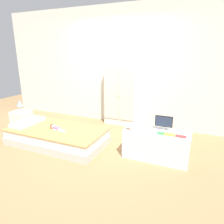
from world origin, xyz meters
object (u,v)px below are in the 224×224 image
table_lamp (20,104)px  book_red (181,136)px  nightstand (22,120)px  wardrobe (121,95)px  tv_monitor (164,122)px  rocking_horse_toy (129,126)px  book_yellow (169,135)px  book_green (161,133)px  tv_stand (156,145)px  bed (57,136)px  doll (55,127)px

table_lamp → book_red: 3.39m
nightstand → wardrobe: size_ratio=0.30×
nightstand → tv_monitor: 3.13m
rocking_horse_toy → book_yellow: rocking_horse_toy is taller
book_green → book_red: bearing=0.0°
table_lamp → book_red: bearing=-3.1°
nightstand → tv_stand: tv_stand is taller
bed → tv_stand: (1.83, 0.19, 0.09)m
wardrobe → book_yellow: size_ratio=9.56×
tv_stand → book_red: book_red is taller
nightstand → tv_monitor: tv_monitor is taller
bed → book_yellow: size_ratio=12.04×
nightstand → wardrobe: (1.89, 1.21, 0.51)m
bed → tv_monitor: tv_monitor is taller
tv_monitor → book_green: (-0.00, -0.16, -0.13)m
nightstand → table_lamp: (0.00, 0.00, 0.38)m
tv_stand → book_yellow: (0.20, -0.09, 0.25)m
tv_monitor → rocking_horse_toy: tv_monitor is taller
doll → book_yellow: 2.05m
doll → bed: bearing=86.7°
tv_stand → book_green: 0.27m
bed → tv_monitor: size_ratio=6.65×
doll → book_yellow: book_yellow is taller
tv_monitor → book_yellow: (0.12, -0.16, -0.13)m
bed → nightstand: size_ratio=4.23×
doll → book_red: (2.20, 0.13, 0.15)m
table_lamp → rocking_horse_toy: bearing=-4.7°
bed → wardrobe: (0.70, 1.49, 0.58)m
rocking_horse_toy → book_green: rocking_horse_toy is taller
book_green → doll: bearing=-176.0°
book_red → rocking_horse_toy: bearing=-177.7°
nightstand → tv_stand: 3.02m
tv_stand → book_red: bearing=-14.1°
doll → wardrobe: wardrobe is taller
tv_monitor → book_red: tv_monitor is taller
doll → nightstand: 1.23m
table_lamp → wardrobe: (1.89, 1.21, 0.13)m
nightstand → wardrobe: bearing=32.7°
doll → tv_monitor: 1.96m
bed → book_red: bearing=2.4°
book_green → book_yellow: (0.13, 0.00, 0.00)m
book_green → bed: bearing=-177.2°
table_lamp → book_green: 3.10m
table_lamp → book_red: (3.39, -0.18, -0.11)m
book_yellow → table_lamp: bearing=176.8°
doll → book_yellow: bearing=3.8°
tv_monitor → book_green: size_ratio=2.39×
doll → book_green: 1.92m
nightstand → bed: bearing=-13.0°
bed → doll: 0.19m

